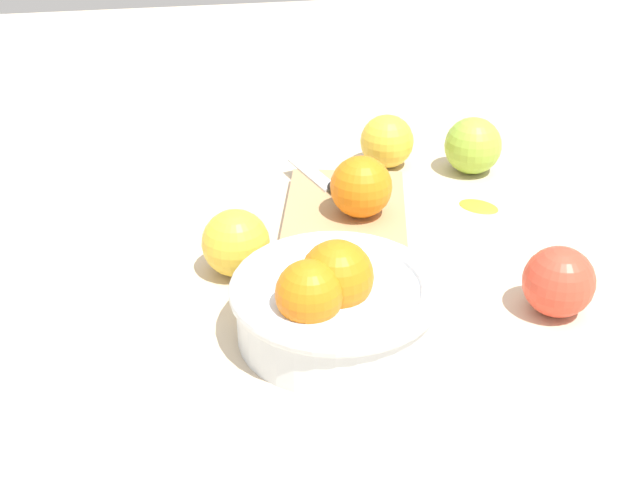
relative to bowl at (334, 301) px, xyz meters
The scene contains 10 objects.
ground_plane 0.18m from the bowl, 24.26° to the right, with size 2.40×2.40×0.00m, color beige.
bowl is the anchor object (origin of this frame).
cutting_board 0.24m from the bowl, 14.70° to the right, with size 0.22×0.14×0.02m, color tan.
orange_on_board 0.22m from the bowl, 20.02° to the right, with size 0.07×0.07×0.07m, color orange.
knife 0.29m from the bowl, ahead, with size 0.15×0.06×0.01m.
apple_back_center 0.16m from the bowl, 30.47° to the left, with size 0.07×0.07×0.07m, color gold.
apple_front_right 0.43m from the bowl, 37.28° to the right, with size 0.08×0.08×0.08m, color #8EB738.
apple_front_right_2 0.41m from the bowl, 21.52° to the right, with size 0.07×0.07×0.07m, color gold.
apple_front_left 0.23m from the bowl, 89.54° to the right, with size 0.07×0.07×0.07m, color #D6422D.
citrus_peel 0.34m from the bowl, 44.52° to the right, with size 0.05×0.04×0.01m, color orange.
Camera 1 is at (-0.80, 0.20, 0.48)m, focal length 46.26 mm.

